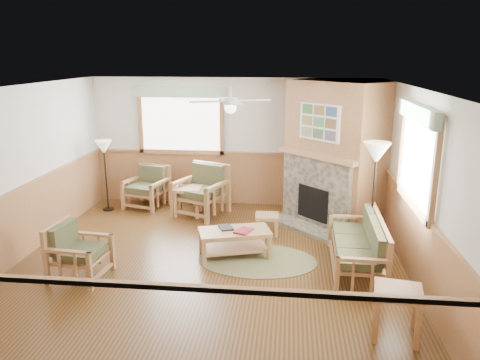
# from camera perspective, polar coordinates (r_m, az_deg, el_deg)

# --- Properties ---
(floor) EXTENTS (6.00, 6.00, 0.01)m
(floor) POSITION_cam_1_polar(r_m,az_deg,el_deg) (7.51, -3.67, -9.86)
(floor) COLOR #4E3115
(floor) RESTS_ON ground
(ceiling) EXTENTS (6.00, 6.00, 0.01)m
(ceiling) POSITION_cam_1_polar(r_m,az_deg,el_deg) (6.82, -4.05, 11.21)
(ceiling) COLOR white
(ceiling) RESTS_ON floor
(wall_back) EXTENTS (6.00, 0.02, 2.70)m
(wall_back) POSITION_cam_1_polar(r_m,az_deg,el_deg) (9.94, -0.87, 4.62)
(wall_back) COLOR silver
(wall_back) RESTS_ON floor
(wall_front) EXTENTS (6.00, 0.02, 2.70)m
(wall_front) POSITION_cam_1_polar(r_m,az_deg,el_deg) (4.29, -10.85, -10.12)
(wall_front) COLOR silver
(wall_front) RESTS_ON floor
(wall_left) EXTENTS (0.02, 6.00, 2.70)m
(wall_left) POSITION_cam_1_polar(r_m,az_deg,el_deg) (8.11, -25.21, 0.76)
(wall_left) COLOR silver
(wall_left) RESTS_ON floor
(wall_right) EXTENTS (0.02, 6.00, 2.70)m
(wall_right) POSITION_cam_1_polar(r_m,az_deg,el_deg) (7.17, 20.49, -0.49)
(wall_right) COLOR silver
(wall_right) RESTS_ON floor
(wainscot) EXTENTS (6.00, 6.00, 1.10)m
(wainscot) POSITION_cam_1_polar(r_m,az_deg,el_deg) (7.29, -3.74, -5.90)
(wainscot) COLOR #99673E
(wainscot) RESTS_ON floor
(fireplace) EXTENTS (3.11, 3.11, 2.70)m
(fireplace) POSITION_cam_1_polar(r_m,az_deg,el_deg) (8.98, 11.49, 3.17)
(fireplace) COLOR #99673E
(fireplace) RESTS_ON floor
(window_back) EXTENTS (1.90, 0.16, 1.50)m
(window_back) POSITION_cam_1_polar(r_m,az_deg,el_deg) (9.95, -7.35, 11.36)
(window_back) COLOR white
(window_back) RESTS_ON wall_back
(window_right) EXTENTS (0.16, 1.90, 1.50)m
(window_right) POSITION_cam_1_polar(r_m,az_deg,el_deg) (6.76, 21.48, 8.74)
(window_right) COLOR white
(window_right) RESTS_ON wall_right
(ceiling_fan) EXTENTS (1.59, 1.59, 0.36)m
(ceiling_fan) POSITION_cam_1_polar(r_m,az_deg,el_deg) (7.08, -1.17, 11.06)
(ceiling_fan) COLOR white
(ceiling_fan) RESTS_ON ceiling
(sofa) EXTENTS (1.79, 0.77, 0.81)m
(sofa) POSITION_cam_1_polar(r_m,az_deg,el_deg) (7.27, 14.00, -7.63)
(sofa) COLOR #A9794F
(sofa) RESTS_ON floor
(armchair_back_left) EXTENTS (0.96, 0.96, 0.87)m
(armchair_back_left) POSITION_cam_1_polar(r_m,az_deg,el_deg) (10.08, -11.35, -0.89)
(armchair_back_left) COLOR #A9794F
(armchair_back_left) RESTS_ON floor
(armchair_back_right) EXTENTS (1.17, 1.17, 1.00)m
(armchair_back_right) POSITION_cam_1_polar(r_m,az_deg,el_deg) (9.44, -4.80, -1.31)
(armchair_back_right) COLOR #A9794F
(armchair_back_right) RESTS_ON floor
(armchair_left) EXTENTS (0.79, 0.79, 0.81)m
(armchair_left) POSITION_cam_1_polar(r_m,az_deg,el_deg) (7.20, -18.96, -8.23)
(armchair_left) COLOR #A9794F
(armchair_left) RESTS_ON floor
(coffee_table) EXTENTS (1.23, 0.86, 0.45)m
(coffee_table) POSITION_cam_1_polar(r_m,az_deg,el_deg) (7.57, -0.65, -7.72)
(coffee_table) COLOR #A9794F
(coffee_table) RESTS_ON floor
(end_table_chairs) EXTENTS (0.51, 0.49, 0.58)m
(end_table_chairs) POSITION_cam_1_polar(r_m,az_deg,el_deg) (9.51, -6.31, -2.57)
(end_table_chairs) COLOR #A9794F
(end_table_chairs) RESTS_ON floor
(end_table_sofa) EXTENTS (0.61, 0.59, 0.59)m
(end_table_sofa) POSITION_cam_1_polar(r_m,az_deg,el_deg) (5.84, 18.52, -15.09)
(end_table_sofa) COLOR #A9794F
(end_table_sofa) RESTS_ON floor
(footstool) EXTENTS (0.44, 0.44, 0.36)m
(footstool) POSITION_cam_1_polar(r_m,az_deg,el_deg) (8.52, 3.29, -5.39)
(footstool) COLOR #A9794F
(footstool) RESTS_ON floor
(braided_rug) EXTENTS (2.24, 2.24, 0.01)m
(braided_rug) POSITION_cam_1_polar(r_m,az_deg,el_deg) (7.50, 2.14, -9.77)
(braided_rug) COLOR brown
(braided_rug) RESTS_ON floor
(floor_lamp_left) EXTENTS (0.43, 0.43, 1.48)m
(floor_lamp_left) POSITION_cam_1_polar(r_m,az_deg,el_deg) (10.01, -16.04, 0.53)
(floor_lamp_left) COLOR black
(floor_lamp_left) RESTS_ON floor
(floor_lamp_right) EXTENTS (0.47, 0.47, 1.85)m
(floor_lamp_right) POSITION_cam_1_polar(r_m,az_deg,el_deg) (7.76, 15.92, -2.22)
(floor_lamp_right) COLOR black
(floor_lamp_right) RESTS_ON floor
(book_red) EXTENTS (0.32, 0.36, 0.03)m
(book_red) POSITION_cam_1_polar(r_m,az_deg,el_deg) (7.41, 0.45, -6.11)
(book_red) COLOR maroon
(book_red) RESTS_ON coffee_table
(book_dark) EXTENTS (0.29, 0.33, 0.03)m
(book_dark) POSITION_cam_1_polar(r_m,az_deg,el_deg) (7.56, -1.73, -5.72)
(book_dark) COLOR black
(book_dark) RESTS_ON coffee_table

